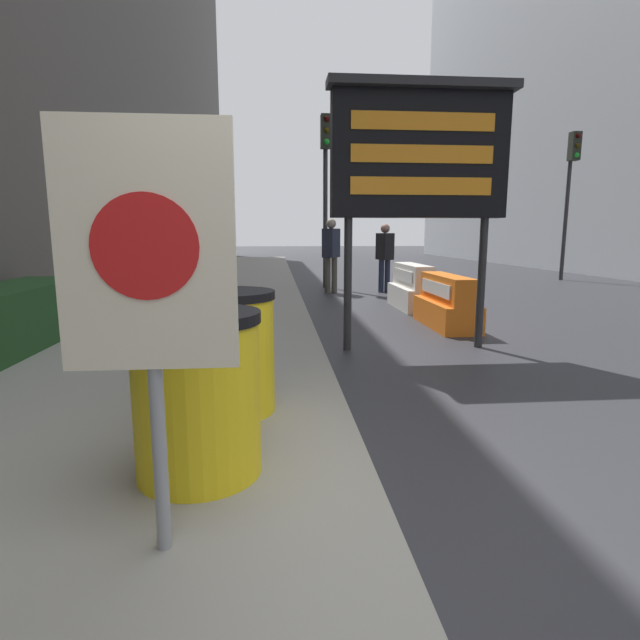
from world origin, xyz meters
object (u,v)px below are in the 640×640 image
at_px(traffic_cone_near, 439,301).
at_px(pedestrian_passerby, 385,252).
at_px(barrel_drum_foreground, 197,394).
at_px(barrel_drum_middle, 228,351).
at_px(pedestrian_worker, 331,249).
at_px(traffic_light_far_side, 571,175).
at_px(jersey_barrier_orange_near, 446,304).
at_px(message_board, 420,155).
at_px(warning_sign, 148,271).
at_px(traffic_light_near_curb, 326,165).
at_px(jersey_barrier_white, 412,289).

height_order(traffic_cone_near, pedestrian_passerby, pedestrian_passerby).
height_order(barrel_drum_foreground, barrel_drum_middle, same).
height_order(barrel_drum_middle, pedestrian_worker, pedestrian_worker).
bearing_deg(traffic_light_far_side, jersey_barrier_orange_near, -130.42).
relative_size(message_board, traffic_light_far_side, 0.71).
bearing_deg(barrel_drum_middle, warning_sign, -94.27).
xyz_separation_m(jersey_barrier_orange_near, traffic_cone_near, (-0.04, 0.22, 0.02)).
distance_m(barrel_drum_middle, message_board, 3.69).
xyz_separation_m(traffic_cone_near, traffic_light_near_curb, (-1.27, 5.71, 2.85)).
bearing_deg(pedestrian_worker, jersey_barrier_orange_near, 45.52).
distance_m(warning_sign, traffic_light_near_curb, 11.84).
distance_m(barrel_drum_foreground, jersey_barrier_orange_near, 5.81).
distance_m(warning_sign, pedestrian_worker, 10.54).
relative_size(warning_sign, pedestrian_worker, 0.96).
bearing_deg(barrel_drum_middle, traffic_cone_near, 54.04).
bearing_deg(traffic_light_far_side, traffic_light_near_curb, -167.98).
distance_m(jersey_barrier_white, traffic_light_near_curb, 5.03).
bearing_deg(message_board, barrel_drum_foreground, -122.53).
bearing_deg(barrel_drum_middle, pedestrian_passerby, 70.39).
distance_m(traffic_light_near_curb, pedestrian_passerby, 2.86).
relative_size(jersey_barrier_white, pedestrian_passerby, 0.99).
bearing_deg(barrel_drum_middle, pedestrian_worker, 78.66).
height_order(barrel_drum_foreground, jersey_barrier_white, barrel_drum_foreground).
relative_size(jersey_barrier_orange_near, traffic_light_far_side, 0.37).
relative_size(traffic_light_near_curb, pedestrian_passerby, 2.64).
xyz_separation_m(barrel_drum_middle, jersey_barrier_orange_near, (3.04, 3.90, -0.22)).
relative_size(barrel_drum_middle, message_board, 0.28).
height_order(traffic_light_near_curb, traffic_light_far_side, traffic_light_far_side).
bearing_deg(warning_sign, barrel_drum_middle, 85.73).
height_order(jersey_barrier_white, pedestrian_worker, pedestrian_worker).
bearing_deg(pedestrian_passerby, message_board, 150.81).
bearing_deg(traffic_light_near_curb, pedestrian_worker, -89.07).
bearing_deg(warning_sign, traffic_light_far_side, 53.88).
height_order(barrel_drum_foreground, pedestrian_worker, pedestrian_worker).
bearing_deg(jersey_barrier_orange_near, traffic_light_far_side, 49.58).
xyz_separation_m(barrel_drum_middle, traffic_light_far_side, (9.50, 11.49, 2.66)).
distance_m(pedestrian_worker, pedestrian_passerby, 1.35).
bearing_deg(traffic_light_far_side, barrel_drum_foreground, -127.48).
xyz_separation_m(warning_sign, traffic_light_far_side, (9.63, 13.19, 1.94)).
relative_size(jersey_barrier_white, pedestrian_worker, 0.92).
bearing_deg(traffic_cone_near, jersey_barrier_orange_near, -78.79).
distance_m(barrel_drum_middle, warning_sign, 1.85).
xyz_separation_m(message_board, jersey_barrier_white, (0.93, 3.47, -2.01)).
relative_size(barrel_drum_foreground, traffic_light_near_curb, 0.20).
xyz_separation_m(barrel_drum_foreground, message_board, (2.19, 3.43, 1.81)).
bearing_deg(traffic_light_near_curb, message_board, -86.97).
relative_size(barrel_drum_middle, warning_sign, 0.52).
bearing_deg(barrel_drum_middle, jersey_barrier_white, 62.76).
relative_size(barrel_drum_middle, jersey_barrier_white, 0.54).
height_order(message_board, traffic_light_near_curb, traffic_light_near_curb).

